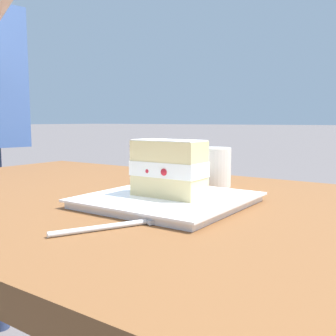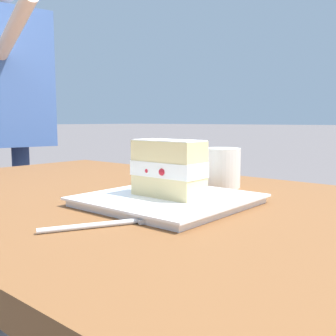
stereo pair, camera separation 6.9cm
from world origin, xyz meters
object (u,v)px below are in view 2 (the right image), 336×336
patio_table (160,250)px  dessert_fork (109,224)px  dessert_plate (168,200)px  coffee_cup (222,167)px  cake_slice (168,168)px

patio_table → dessert_fork: (0.07, -0.19, 0.10)m
dessert_plate → coffee_cup: bearing=97.2°
dessert_plate → patio_table: bearing=151.0°
dessert_plate → cake_slice: size_ratio=2.05×
cake_slice → dessert_plate: bearing=142.6°
dessert_plate → cake_slice: (0.00, -0.00, 0.06)m
dessert_fork → coffee_cup: size_ratio=1.80×
cake_slice → coffee_cup: 0.23m
patio_table → dessert_plate: bearing=-29.0°
patio_table → cake_slice: cake_slice is taller
dessert_plate → dessert_fork: size_ratio=1.68×
patio_table → dessert_fork: bearing=-69.4°
cake_slice → dessert_fork: size_ratio=0.82×
cake_slice → dessert_fork: bearing=-80.2°
patio_table → cake_slice: (0.04, -0.02, 0.16)m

